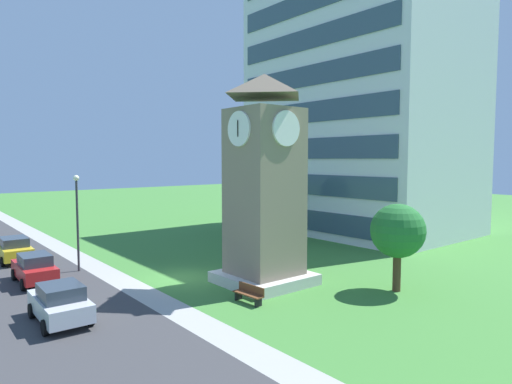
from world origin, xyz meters
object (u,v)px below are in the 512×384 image
park_bench (249,294)px  parked_car_red (35,268)px  tree_streetside (268,197)px  clock_tower (264,190)px  parked_car_yellow (14,249)px  street_lamp (77,212)px  parked_car_silver (60,303)px  tree_by_building (398,231)px

park_bench → parked_car_red: (-10.50, -7.33, 0.40)m
tree_streetside → clock_tower: bearing=-41.8°
tree_streetside → parked_car_yellow: tree_streetside is taller
street_lamp → parked_car_red: street_lamp is taller
tree_streetside → parked_car_silver: bearing=-66.4°
parked_car_silver → parked_car_yellow: bearing=176.7°
tree_by_building → parked_car_yellow: bearing=-145.0°
tree_streetside → tree_by_building: bearing=-14.2°
street_lamp → tree_streetside: size_ratio=1.14×
tree_by_building → park_bench: bearing=-115.2°
park_bench → parked_car_silver: bearing=-111.8°
tree_streetside → parked_car_yellow: bearing=-107.5°
clock_tower → tree_by_building: bearing=39.0°
clock_tower → parked_car_red: clock_tower is taller
park_bench → street_lamp: size_ratio=0.30×
parked_car_red → clock_tower: bearing=50.6°
clock_tower → parked_car_yellow: 18.62m
tree_streetside → parked_car_silver: 21.05m
parked_car_yellow → parked_car_silver: 14.13m
tree_streetside → parked_car_yellow: size_ratio=1.21×
park_bench → parked_car_yellow: (-17.28, -7.13, 0.40)m
clock_tower → street_lamp: bearing=-142.5°
park_bench → parked_car_red: size_ratio=0.43×
park_bench → parked_car_silver: 8.57m
tree_by_building → street_lamp: bearing=-141.9°
parked_car_red → parked_car_silver: same height
tree_by_building → parked_car_yellow: tree_by_building is taller
tree_by_building → parked_car_silver: 16.85m
clock_tower → parked_car_yellow: size_ratio=2.66×
clock_tower → parked_car_yellow: (-15.11, -9.94, -4.45)m
tree_streetside → street_lamp: bearing=-90.7°
parked_car_silver → street_lamp: bearing=158.0°
tree_streetside → parked_car_red: (1.01, -18.48, -3.01)m
street_lamp → parked_car_silver: bearing=-22.0°
parked_car_red → parked_car_silver: (7.32, -0.62, 0.00)m
tree_streetside → parked_car_silver: (8.33, -19.10, -3.01)m
parked_car_yellow → parked_car_red: 6.78m
park_bench → parked_car_red: 12.81m
clock_tower → parked_car_silver: size_ratio=2.88×
clock_tower → parked_car_silver: (-1.00, -10.75, -4.45)m
parked_car_red → tree_by_building: bearing=46.5°
tree_streetside → parked_car_silver: size_ratio=1.31×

